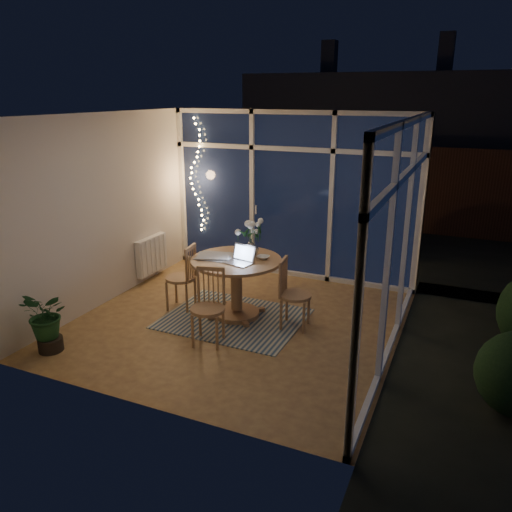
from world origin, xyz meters
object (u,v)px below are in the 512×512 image
chair_front (208,307)px  potted_plant (47,321)px  chair_left (180,276)px  laptop (238,254)px  dining_table (237,288)px  flower_vase (250,248)px  chair_right (295,294)px

chair_front → potted_plant: 1.82m
chair_left → laptop: 1.04m
dining_table → potted_plant: bearing=-132.4°
flower_vase → potted_plant: flower_vase is taller
flower_vase → potted_plant: (-1.67, -1.92, -0.53)m
dining_table → potted_plant: (-1.56, -1.71, -0.02)m
laptop → potted_plant: size_ratio=0.43×
dining_table → laptop: laptop is taller
chair_right → chair_left: bearing=86.0°
dining_table → flower_vase: flower_vase is taller
chair_front → laptop: 0.82m
chair_left → chair_front: chair_front is taller
dining_table → laptop: bearing=-55.0°
chair_left → laptop: (0.92, -0.09, 0.46)m
chair_left → chair_right: bearing=84.3°
chair_left → chair_front: bearing=40.3°
dining_table → chair_left: size_ratio=1.28×
dining_table → flower_vase: 0.56m
laptop → chair_left: bearing=-172.5°
chair_right → laptop: (-0.71, -0.15, 0.47)m
chair_left → chair_front: (0.84, -0.76, 0.00)m
chair_front → flower_vase: size_ratio=4.39×
chair_left → potted_plant: bearing=-31.9°
dining_table → chair_front: chair_front is taller
dining_table → laptop: 0.55m
chair_left → flower_vase: flower_vase is taller
potted_plant → flower_vase: bearing=49.0°
chair_front → laptop: (0.08, 0.67, 0.46)m
laptop → potted_plant: (-1.66, -1.56, -0.54)m
dining_table → chair_left: (-0.82, -0.06, 0.06)m
chair_right → laptop: bearing=95.6°
chair_right → chair_front: (-0.80, -0.82, 0.00)m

